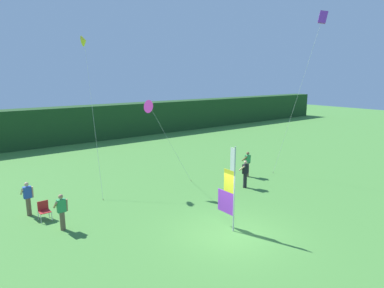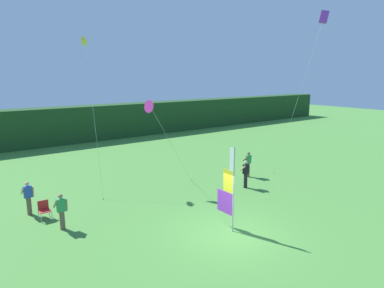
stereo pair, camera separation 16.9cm
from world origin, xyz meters
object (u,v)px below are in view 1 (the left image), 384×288
at_px(person_near_banner, 28,198).
at_px(folding_chair, 44,209).
at_px(banner_flag, 229,190).
at_px(person_far_left, 245,173).
at_px(kite_purple_box_2, 322,18).
at_px(kite_yellow_delta_0, 84,42).
at_px(kite_magenta_delta_1, 150,107).
at_px(person_mid_field, 62,211).
at_px(person_far_right, 247,163).

height_order(person_near_banner, folding_chair, person_near_banner).
relative_size(banner_flag, person_far_left, 2.24).
bearing_deg(person_near_banner, folding_chair, -66.08).
relative_size(person_near_banner, kite_purple_box_2, 0.16).
distance_m(person_far_left, kite_yellow_delta_0, 12.39).
bearing_deg(kite_magenta_delta_1, person_far_left, -37.43).
xyz_separation_m(person_near_banner, kite_magenta_delta_1, (6.82, -0.13, 3.97)).
bearing_deg(kite_magenta_delta_1, person_mid_field, -157.72).
xyz_separation_m(person_mid_field, kite_yellow_delta_0, (3.76, 6.09, 7.72)).
relative_size(person_mid_field, person_far_left, 0.97).
height_order(person_mid_field, kite_yellow_delta_0, kite_yellow_delta_0).
distance_m(banner_flag, kite_yellow_delta_0, 12.63).
bearing_deg(banner_flag, person_far_left, 36.40).
xyz_separation_m(person_far_left, kite_magenta_delta_1, (-4.45, 3.40, 3.97)).
distance_m(person_near_banner, folding_chair, 1.16).
distance_m(person_mid_field, person_far_left, 10.50).
distance_m(folding_chair, kite_purple_box_2, 18.32).
bearing_deg(person_far_left, person_near_banner, 162.59).
distance_m(banner_flag, person_near_banner, 9.65).
bearing_deg(folding_chair, person_near_banner, 113.92).
distance_m(banner_flag, folding_chair, 8.67).
bearing_deg(kite_yellow_delta_0, person_mid_field, -121.66).
relative_size(banner_flag, person_mid_field, 2.31).
relative_size(kite_magenta_delta_1, kite_purple_box_2, 0.51).
relative_size(person_near_banner, folding_chair, 1.87).
bearing_deg(banner_flag, folding_chair, 136.09).
height_order(person_far_left, kite_yellow_delta_0, kite_yellow_delta_0).
distance_m(person_mid_field, folding_chair, 1.67).
xyz_separation_m(person_mid_field, folding_chair, (-0.36, 1.59, -0.36)).
height_order(banner_flag, folding_chair, banner_flag).
xyz_separation_m(banner_flag, person_far_right, (6.41, 4.90, -0.90)).
distance_m(person_near_banner, person_mid_field, 2.72).
height_order(person_mid_field, kite_purple_box_2, kite_purple_box_2).
distance_m(person_far_left, kite_purple_box_2, 10.14).
height_order(person_near_banner, person_far_left, person_far_left).
distance_m(kite_yellow_delta_0, kite_magenta_delta_1, 5.67).
height_order(folding_chair, kite_yellow_delta_0, kite_yellow_delta_0).
bearing_deg(folding_chair, person_mid_field, -77.37).
relative_size(kite_yellow_delta_0, kite_magenta_delta_1, 1.71).
bearing_deg(kite_purple_box_2, folding_chair, 164.62).
bearing_deg(kite_purple_box_2, person_far_left, 159.30).
distance_m(folding_chair, kite_magenta_delta_1, 7.77).
relative_size(person_near_banner, person_mid_field, 1.02).
bearing_deg(banner_flag, person_mid_field, 143.19).
height_order(kite_magenta_delta_1, kite_purple_box_2, kite_purple_box_2).
bearing_deg(kite_purple_box_2, kite_yellow_delta_0, 141.88).
relative_size(banner_flag, kite_purple_box_2, 0.36).
distance_m(person_near_banner, person_far_left, 11.80).
bearing_deg(person_far_right, person_near_banner, 171.05).
distance_m(kite_yellow_delta_0, kite_purple_box_2, 14.11).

